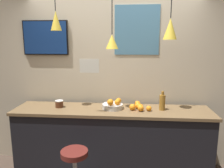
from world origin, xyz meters
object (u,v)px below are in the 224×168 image
(mounted_tv, at_px, (45,38))
(spread_jar, at_px, (59,104))
(fruit_bowl, at_px, (113,105))
(juice_bottle, at_px, (162,102))

(mounted_tv, bearing_deg, spread_jar, -50.15)
(fruit_bowl, height_order, spread_jar, fruit_bowl)
(fruit_bowl, xyz_separation_m, mounted_tv, (-1.03, 0.33, 0.91))
(fruit_bowl, distance_m, juice_bottle, 0.67)
(fruit_bowl, bearing_deg, mounted_tv, 162.18)
(fruit_bowl, bearing_deg, spread_jar, 179.62)
(juice_bottle, relative_size, mounted_tv, 0.38)
(spread_jar, distance_m, mounted_tv, 1.01)
(fruit_bowl, distance_m, spread_jar, 0.76)
(fruit_bowl, height_order, juice_bottle, juice_bottle)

